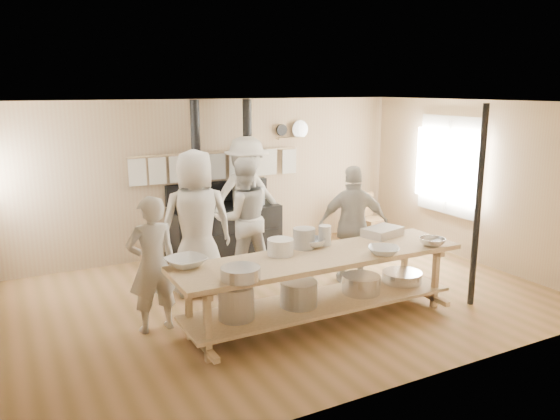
% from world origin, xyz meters
% --- Properties ---
extents(ground, '(7.00, 7.00, 0.00)m').
position_xyz_m(ground, '(0.00, 0.00, 0.00)').
color(ground, brown).
rests_on(ground, ground).
extents(room_shell, '(7.00, 7.00, 7.00)m').
position_xyz_m(room_shell, '(0.00, 0.00, 1.62)').
color(room_shell, tan).
rests_on(room_shell, ground).
extents(window_right, '(0.09, 1.50, 1.65)m').
position_xyz_m(window_right, '(3.47, 0.60, 1.50)').
color(window_right, beige).
rests_on(window_right, ground).
extents(stove, '(1.90, 0.75, 2.60)m').
position_xyz_m(stove, '(-0.01, 2.12, 0.52)').
color(stove, black).
rests_on(stove, ground).
extents(towel_rail, '(3.00, 0.04, 0.47)m').
position_xyz_m(towel_rail, '(-0.00, 2.40, 1.55)').
color(towel_rail, '#9F805B').
rests_on(towel_rail, ground).
extents(back_wall_shelf, '(0.63, 0.14, 0.32)m').
position_xyz_m(back_wall_shelf, '(1.46, 2.43, 2.00)').
color(back_wall_shelf, '#9F805B').
rests_on(back_wall_shelf, ground).
extents(prep_table, '(3.60, 0.90, 0.85)m').
position_xyz_m(prep_table, '(-0.01, -0.90, 0.52)').
color(prep_table, '#9F805B').
rests_on(prep_table, ground).
extents(support_post, '(0.08, 0.08, 2.60)m').
position_xyz_m(support_post, '(2.05, -1.35, 1.30)').
color(support_post, black).
rests_on(support_post, ground).
extents(cook_far_left, '(0.61, 0.42, 1.61)m').
position_xyz_m(cook_far_left, '(-1.83, -0.18, 0.80)').
color(cook_far_left, beige).
rests_on(cook_far_left, ground).
extents(cook_left, '(0.95, 0.78, 1.81)m').
position_xyz_m(cook_left, '(-0.15, 1.02, 0.90)').
color(cook_left, beige).
rests_on(cook_left, ground).
extents(cook_center, '(1.07, 0.78, 2.00)m').
position_xyz_m(cook_center, '(-0.99, 0.69, 1.00)').
color(cook_center, beige).
rests_on(cook_center, ground).
extents(cook_right, '(1.09, 0.80, 1.72)m').
position_xyz_m(cook_right, '(1.14, 0.05, 0.86)').
color(cook_right, beige).
rests_on(cook_right, ground).
extents(cook_by_window, '(1.35, 0.85, 2.01)m').
position_xyz_m(cook_by_window, '(0.32, 1.92, 1.01)').
color(cook_by_window, beige).
rests_on(cook_by_window, ground).
extents(chair, '(0.47, 0.47, 0.89)m').
position_xyz_m(chair, '(2.69, 1.68, 0.26)').
color(chair, brown).
rests_on(chair, ground).
extents(bowl_white_a, '(0.54, 0.54, 0.11)m').
position_xyz_m(bowl_white_a, '(-1.55, -0.57, 0.90)').
color(bowl_white_a, white).
rests_on(bowl_white_a, prep_table).
extents(bowl_steel_a, '(0.46, 0.46, 0.11)m').
position_xyz_m(bowl_steel_a, '(0.06, -0.57, 0.90)').
color(bowl_steel_a, silver).
rests_on(bowl_steel_a, prep_table).
extents(bowl_white_b, '(0.52, 0.52, 0.09)m').
position_xyz_m(bowl_white_b, '(0.66, -1.23, 0.90)').
color(bowl_white_b, white).
rests_on(bowl_white_b, prep_table).
extents(bowl_steel_b, '(0.40, 0.40, 0.10)m').
position_xyz_m(bowl_steel_b, '(1.43, -1.23, 0.90)').
color(bowl_steel_b, silver).
rests_on(bowl_steel_b, prep_table).
extents(roasting_pan, '(0.59, 0.47, 0.11)m').
position_xyz_m(roasting_pan, '(1.17, -0.57, 0.91)').
color(roasting_pan, '#B2B2B7').
rests_on(roasting_pan, prep_table).
extents(mixing_bowl_large, '(0.49, 0.49, 0.13)m').
position_xyz_m(mixing_bowl_large, '(-1.19, -1.23, 0.92)').
color(mixing_bowl_large, silver).
rests_on(mixing_bowl_large, prep_table).
extents(bucket_galv, '(0.35, 0.35, 0.25)m').
position_xyz_m(bucket_galv, '(-0.04, -0.57, 0.98)').
color(bucket_galv, gray).
rests_on(bucket_galv, prep_table).
extents(deep_bowl_enamel, '(0.32, 0.32, 0.19)m').
position_xyz_m(deep_bowl_enamel, '(-0.43, -0.68, 0.95)').
color(deep_bowl_enamel, white).
rests_on(deep_bowl_enamel, prep_table).
extents(pitcher, '(0.18, 0.18, 0.25)m').
position_xyz_m(pitcher, '(0.26, -0.57, 0.98)').
color(pitcher, white).
rests_on(pitcher, prep_table).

